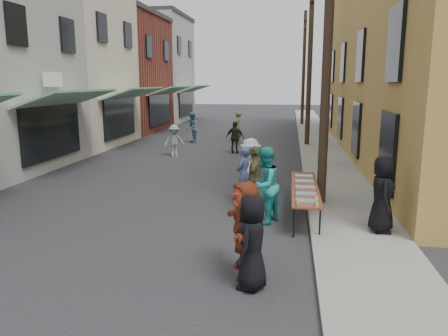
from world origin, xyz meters
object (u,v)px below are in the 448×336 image
(guest_front_c, at_px, (264,185))
(utility_pole_mid, at_px, (310,63))
(utility_pole_far, at_px, (304,69))
(catering_tray_sausage, at_px, (307,202))
(utility_pole_near, at_px, (328,44))
(guest_front_a, at_px, (252,242))
(serving_table, at_px, (305,188))
(server, at_px, (382,194))

(guest_front_c, bearing_deg, utility_pole_mid, -160.96)
(utility_pole_far, bearing_deg, catering_tray_sausage, -91.08)
(utility_pole_near, xyz_separation_m, utility_pole_mid, (0.00, 12.00, 0.00))
(utility_pole_mid, relative_size, catering_tray_sausage, 18.00)
(utility_pole_far, relative_size, catering_tray_sausage, 18.00)
(guest_front_c, bearing_deg, guest_front_a, 25.56)
(serving_table, distance_m, catering_tray_sausage, 1.65)
(utility_pole_mid, bearing_deg, guest_front_c, -96.29)
(utility_pole_mid, height_order, utility_pole_far, same)
(guest_front_a, bearing_deg, guest_front_c, -163.77)
(utility_pole_far, xyz_separation_m, catering_tray_sausage, (-0.50, -26.61, -3.71))
(utility_pole_mid, distance_m, catering_tray_sausage, 15.08)
(guest_front_c, height_order, server, guest_front_c)
(utility_pole_far, xyz_separation_m, guest_front_a, (-1.52, -29.47, -3.67))
(utility_pole_far, bearing_deg, server, -87.42)
(guest_front_a, bearing_deg, utility_pole_mid, -168.96)
(catering_tray_sausage, relative_size, guest_front_c, 0.26)
(utility_pole_near, xyz_separation_m, server, (1.19, -2.40, -3.51))
(utility_pole_mid, relative_size, guest_front_c, 4.63)
(utility_pole_far, height_order, serving_table, utility_pole_far)
(utility_pole_near, relative_size, utility_pole_mid, 1.00)
(utility_pole_mid, distance_m, guest_front_a, 17.92)
(catering_tray_sausage, distance_m, guest_front_a, 3.03)
(serving_table, bearing_deg, utility_pole_near, 62.55)
(utility_pole_mid, xyz_separation_m, catering_tray_sausage, (-0.50, -14.61, -3.71))
(catering_tray_sausage, bearing_deg, guest_front_c, 144.61)
(utility_pole_mid, relative_size, guest_front_a, 5.43)
(utility_pole_mid, relative_size, serving_table, 2.25)
(utility_pole_far, bearing_deg, serving_table, -91.15)
(server, bearing_deg, guest_front_a, 142.38)
(utility_pole_near, bearing_deg, utility_pole_mid, 90.00)
(guest_front_c, bearing_deg, server, 104.46)
(guest_front_a, height_order, server, server)
(catering_tray_sausage, height_order, guest_front_c, guest_front_c)
(serving_table, height_order, guest_front_a, guest_front_a)
(utility_pole_mid, height_order, catering_tray_sausage, utility_pole_mid)
(serving_table, relative_size, guest_front_a, 2.41)
(serving_table, height_order, server, server)
(utility_pole_near, bearing_deg, serving_table, -117.45)
(guest_front_a, bearing_deg, utility_pole_near, -179.49)
(utility_pole_near, height_order, catering_tray_sausage, utility_pole_near)
(utility_pole_near, distance_m, server, 4.42)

